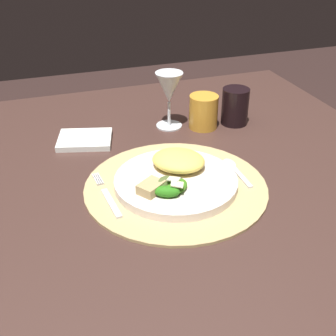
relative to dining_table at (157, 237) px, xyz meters
name	(u,v)px	position (x,y,z in m)	size (l,w,h in m)	color
dining_table	(157,237)	(0.00, 0.00, 0.00)	(1.18, 1.06, 0.76)	#3F2923
placemat	(176,187)	(0.02, -0.08, 0.20)	(0.38, 0.38, 0.01)	tan
dinner_plate	(176,182)	(0.02, -0.08, 0.21)	(0.25, 0.25, 0.02)	silver
pasta_serving	(178,160)	(0.04, -0.04, 0.23)	(0.11, 0.10, 0.03)	#E7CE58
salad_greens	(169,187)	(-0.01, -0.12, 0.23)	(0.09, 0.08, 0.03)	#3D7D1C
bread_piece	(151,187)	(-0.04, -0.12, 0.23)	(0.05, 0.04, 0.02)	tan
fork	(108,196)	(-0.13, -0.08, 0.20)	(0.03, 0.17, 0.00)	silver
spoon	(233,168)	(0.16, -0.06, 0.20)	(0.03, 0.13, 0.01)	silver
napkin	(85,140)	(-0.13, 0.18, 0.20)	(0.13, 0.10, 0.01)	white
wine_glass	(169,90)	(0.10, 0.20, 0.29)	(0.07, 0.07, 0.15)	silver
amber_tumbler	(203,112)	(0.18, 0.17, 0.24)	(0.07, 0.07, 0.09)	gold
dark_tumbler	(235,106)	(0.27, 0.17, 0.24)	(0.07, 0.07, 0.10)	black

